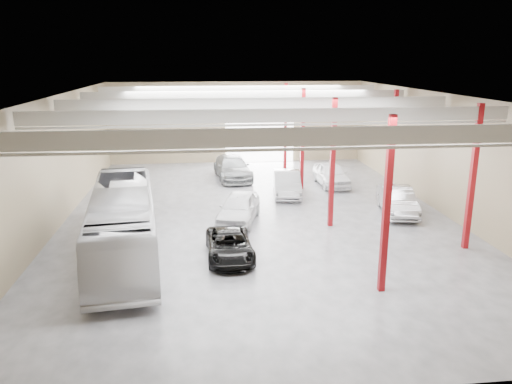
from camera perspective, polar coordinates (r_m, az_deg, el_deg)
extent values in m
cube|color=#47484D|center=(29.15, 0.20, -2.84)|extent=(22.00, 32.00, 0.01)
cube|color=#B0B0AB|center=(27.80, 0.21, 11.01)|extent=(22.00, 32.00, 0.12)
cube|color=#716246|center=(44.00, -2.22, 7.94)|extent=(22.00, 0.12, 7.00)
cube|color=#716246|center=(13.17, 8.34, -9.68)|extent=(22.00, 0.12, 7.00)
cube|color=#716246|center=(29.15, -21.85, 3.17)|extent=(0.12, 32.00, 7.00)
cube|color=#716246|center=(31.47, 20.58, 4.10)|extent=(0.12, 32.00, 7.00)
cube|color=white|center=(44.18, 0.42, 6.67)|extent=(6.00, 0.20, 5.00)
cube|color=maroon|center=(19.67, 14.71, -1.60)|extent=(0.25, 0.25, 7.00)
cube|color=maroon|center=(27.04, 8.73, 3.23)|extent=(0.25, 0.25, 7.00)
cube|color=maroon|center=(34.70, 5.33, 5.95)|extent=(0.25, 0.25, 7.00)
cube|color=maroon|center=(41.50, 3.38, 7.49)|extent=(0.25, 0.25, 7.00)
cube|color=maroon|center=(25.60, 23.51, 1.46)|extent=(0.25, 0.25, 7.00)
cube|color=maroon|center=(34.44, 15.38, 5.41)|extent=(0.25, 0.25, 7.00)
cube|color=#B6B6B1|center=(16.05, 5.17, 6.31)|extent=(21.60, 0.15, 0.60)
cube|color=#B6B6B1|center=(16.12, 5.14, 4.91)|extent=(21.60, 0.10, 0.10)
cube|color=#B6B6B1|center=(21.91, 2.03, 8.72)|extent=(21.60, 0.15, 0.60)
cube|color=#B6B6B1|center=(21.96, 2.02, 7.68)|extent=(21.60, 0.10, 0.10)
cube|color=#B6B6B1|center=(27.83, 0.21, 10.09)|extent=(21.60, 0.15, 0.60)
cube|color=#B6B6B1|center=(27.87, 0.21, 9.27)|extent=(21.60, 0.10, 0.10)
cube|color=#B6B6B1|center=(33.78, -0.99, 10.98)|extent=(21.60, 0.15, 0.60)
cube|color=#B6B6B1|center=(33.81, -0.98, 10.30)|extent=(21.60, 0.10, 0.10)
cube|color=#B6B6B1|center=(39.74, -1.82, 11.59)|extent=(21.60, 0.15, 0.60)
cube|color=#B6B6B1|center=(39.77, -1.82, 11.02)|extent=(21.60, 0.10, 0.10)
imported|color=silver|center=(23.70, -14.95, -3.47)|extent=(4.14, 12.06, 3.29)
imported|color=black|center=(23.14, -3.04, -6.10)|extent=(2.17, 4.53, 1.25)
imported|color=silver|center=(28.03, -2.00, -1.82)|extent=(3.18, 5.19, 1.65)
imported|color=#B2B3B7|center=(33.55, 3.56, 0.99)|extent=(2.28, 5.10, 1.63)
imported|color=gray|center=(38.19, -2.70, 2.81)|extent=(2.98, 6.13, 1.72)
imported|color=#A7A7AB|center=(30.67, 15.86, -0.96)|extent=(2.48, 5.06, 1.60)
imported|color=white|center=(36.54, 8.59, 2.02)|extent=(2.02, 4.81, 1.62)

